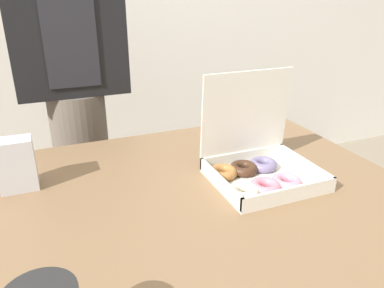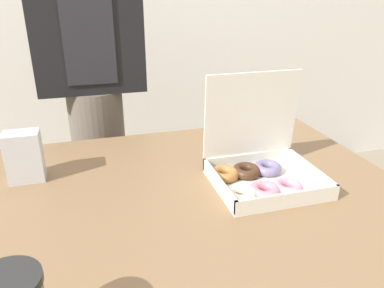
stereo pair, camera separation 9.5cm
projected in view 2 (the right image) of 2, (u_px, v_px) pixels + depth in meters
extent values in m
cube|color=silver|center=(266.00, 184.00, 0.99)|extent=(0.27, 0.24, 0.01)
cube|color=silver|center=(219.00, 184.00, 0.95)|extent=(0.01, 0.24, 0.04)
cube|color=silver|center=(310.00, 171.00, 1.01)|extent=(0.01, 0.24, 0.04)
cube|color=silver|center=(288.00, 199.00, 0.88)|extent=(0.27, 0.01, 0.04)
cube|color=silver|center=(248.00, 159.00, 1.08)|extent=(0.27, 0.01, 0.04)
cube|color=silver|center=(252.00, 115.00, 1.03)|extent=(0.27, 0.02, 0.24)
torus|color=silver|center=(240.00, 194.00, 0.91)|extent=(0.11, 0.11, 0.03)
torus|color=#A87038|center=(224.00, 174.00, 1.01)|extent=(0.08, 0.08, 0.03)
torus|color=pink|center=(264.00, 191.00, 0.93)|extent=(0.09, 0.09, 0.03)
torus|color=#422819|center=(246.00, 171.00, 1.02)|extent=(0.11, 0.11, 0.03)
torus|color=pink|center=(288.00, 187.00, 0.94)|extent=(0.09, 0.09, 0.03)
torus|color=slate|center=(267.00, 168.00, 1.04)|extent=(0.09, 0.09, 0.03)
torus|color=white|center=(310.00, 184.00, 0.96)|extent=(0.10, 0.10, 0.03)
cylinder|color=black|center=(4.00, 283.00, 0.49)|extent=(0.10, 0.10, 0.01)
cube|color=silver|center=(24.00, 157.00, 0.99)|extent=(0.09, 0.06, 0.14)
cylinder|color=#665B51|center=(104.00, 185.00, 1.67)|extent=(0.22, 0.22, 0.87)
cube|color=black|center=(86.00, 17.00, 1.39)|extent=(0.41, 0.18, 0.55)
cube|color=#232328|center=(88.00, 36.00, 1.33)|extent=(0.18, 0.01, 0.35)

